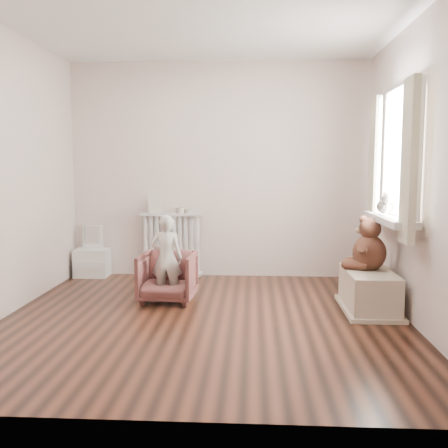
# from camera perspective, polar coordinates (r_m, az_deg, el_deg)

# --- Properties ---
(floor) EXTENTS (3.60, 3.60, 0.01)m
(floor) POSITION_cam_1_polar(r_m,az_deg,el_deg) (4.52, -2.27, -10.78)
(floor) COLOR black
(floor) RESTS_ON ground
(ceiling) EXTENTS (3.60, 3.60, 0.01)m
(ceiling) POSITION_cam_1_polar(r_m,az_deg,el_deg) (4.49, -2.44, 22.77)
(ceiling) COLOR white
(ceiling) RESTS_ON ground
(back_wall) EXTENTS (3.60, 0.02, 2.60)m
(back_wall) POSITION_cam_1_polar(r_m,az_deg,el_deg) (6.11, -0.67, 6.13)
(back_wall) COLOR silver
(back_wall) RESTS_ON ground
(front_wall) EXTENTS (3.60, 0.02, 2.60)m
(front_wall) POSITION_cam_1_polar(r_m,az_deg,el_deg) (2.53, -6.41, 5.47)
(front_wall) COLOR silver
(front_wall) RESTS_ON ground
(left_wall) EXTENTS (0.02, 3.60, 2.60)m
(left_wall) POSITION_cam_1_polar(r_m,az_deg,el_deg) (4.83, -24.20, 5.44)
(left_wall) COLOR silver
(left_wall) RESTS_ON ground
(right_wall) EXTENTS (0.02, 3.60, 2.60)m
(right_wall) POSITION_cam_1_polar(r_m,az_deg,el_deg) (4.51, 21.19, 5.53)
(right_wall) COLOR silver
(right_wall) RESTS_ON ground
(window) EXTENTS (0.03, 0.90, 1.10)m
(window) POSITION_cam_1_polar(r_m,az_deg,el_deg) (4.78, 19.70, 7.42)
(window) COLOR white
(window) RESTS_ON right_wall
(window_sill) EXTENTS (0.22, 1.10, 0.06)m
(window_sill) POSITION_cam_1_polar(r_m,az_deg,el_deg) (4.78, 18.40, 0.51)
(window_sill) COLOR silver
(window_sill) RESTS_ON right_wall
(curtain_left) EXTENTS (0.06, 0.26, 1.30)m
(curtain_left) POSITION_cam_1_polar(r_m,az_deg,el_deg) (4.20, 20.41, 6.75)
(curtain_left) COLOR beige
(curtain_left) RESTS_ON right_wall
(curtain_right) EXTENTS (0.06, 0.26, 1.30)m
(curtain_right) POSITION_cam_1_polar(r_m,az_deg,el_deg) (5.30, 16.80, 6.76)
(curtain_right) COLOR beige
(curtain_right) RESTS_ON right_wall
(radiator) EXTENTS (0.75, 0.14, 0.79)m
(radiator) POSITION_cam_1_polar(r_m,az_deg,el_deg) (6.13, -6.03, -2.45)
(radiator) COLOR silver
(radiator) RESTS_ON floor
(paper_doll) EXTENTS (0.17, 0.01, 0.28)m
(paper_doll) POSITION_cam_1_polar(r_m,az_deg,el_deg) (6.10, -7.83, 2.54)
(paper_doll) COLOR beige
(paper_doll) RESTS_ON radiator
(tin_a) EXTENTS (0.11, 0.11, 0.07)m
(tin_a) POSITION_cam_1_polar(r_m,az_deg,el_deg) (6.06, -5.02, 1.55)
(tin_a) COLOR #A59E8C
(tin_a) RESTS_ON radiator
(tin_b) EXTENTS (0.09, 0.09, 0.05)m
(tin_b) POSITION_cam_1_polar(r_m,az_deg,el_deg) (6.05, -4.22, 1.46)
(tin_b) COLOR #A59E8C
(tin_b) RESTS_ON radiator
(toy_vanity) EXTENTS (0.40, 0.29, 0.63)m
(toy_vanity) POSITION_cam_1_polar(r_m,az_deg,el_deg) (6.35, -14.87, -3.37)
(toy_vanity) COLOR silver
(toy_vanity) RESTS_ON floor
(armchair) EXTENTS (0.56, 0.58, 0.50)m
(armchair) POSITION_cam_1_polar(r_m,az_deg,el_deg) (5.05, -6.45, -6.04)
(armchair) COLOR brown
(armchair) RESTS_ON floor
(child) EXTENTS (0.32, 0.22, 0.86)m
(child) POSITION_cam_1_polar(r_m,az_deg,el_deg) (4.96, -6.57, -3.89)
(child) COLOR silver
(child) RESTS_ON armchair
(toy_bench) EXTENTS (0.42, 0.80, 0.38)m
(toy_bench) POSITION_cam_1_polar(r_m,az_deg,el_deg) (4.91, 16.23, -7.19)
(toy_bench) COLOR beige
(toy_bench) RESTS_ON floor
(teddy_bear) EXTENTS (0.49, 0.43, 0.50)m
(teddy_bear) POSITION_cam_1_polar(r_m,az_deg,el_deg) (4.90, 16.33, -1.64)
(teddy_bear) COLOR #3A1E13
(teddy_bear) RESTS_ON toy_bench
(plush_cat) EXTENTS (0.21, 0.28, 0.21)m
(plush_cat) POSITION_cam_1_polar(r_m,az_deg,el_deg) (4.89, 17.95, 2.18)
(plush_cat) COLOR gray
(plush_cat) RESTS_ON window_sill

